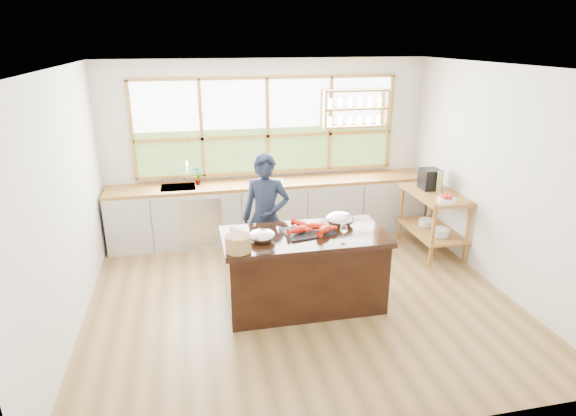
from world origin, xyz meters
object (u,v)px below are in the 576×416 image
object	(u,v)px
espresso_machine	(430,179)
wicker_basket	(238,243)
island	(304,270)
cook	(266,218)

from	to	relation	value
espresso_machine	wicker_basket	size ratio (longest dim) A/B	1.10
island	cook	xyz separation A→B (m)	(-0.31, 0.78, 0.38)
island	cook	size ratio (longest dim) A/B	1.12
cook	wicker_basket	xyz separation A→B (m)	(-0.47, -1.08, 0.16)
island	wicker_basket	world-z (taller)	wicker_basket
island	wicker_basket	bearing A→B (deg)	-159.24
island	cook	distance (m)	0.92
cook	island	bearing A→B (deg)	-49.60
cook	espresso_machine	size ratio (longest dim) A/B	5.59
espresso_machine	cook	bearing A→B (deg)	-167.59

